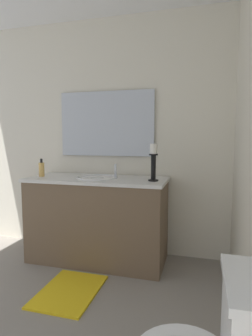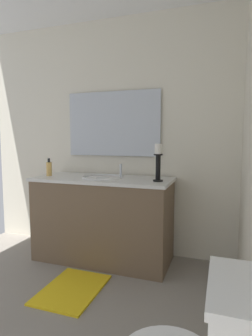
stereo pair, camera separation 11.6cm
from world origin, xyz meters
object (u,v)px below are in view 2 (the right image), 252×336
Objects in this scene: mirror at (113,124)px; bath_mat at (72,289)px; vanity_cabinet at (103,219)px; soap_bottle at (49,169)px; sink_basin at (103,181)px; candle_holder_tall at (158,161)px.

mirror is 1.71× the size of bath_mat.
vanity_cabinet is 1.33× the size of mirror.
bath_mat is (0.62, 0.00, -0.41)m from vanity_cabinet.
vanity_cabinet is 0.76m from soap_bottle.
mirror is at bearing 179.99° from vanity_cabinet.
mirror is 1.63m from bath_mat.
sink_basin is (-0.00, 0.00, 0.38)m from vanity_cabinet.
vanity_cabinet is at bearing -0.01° from mirror.
soap_bottle is at bearing -84.69° from vanity_cabinet.
mirror is (-0.28, 0.00, 0.95)m from vanity_cabinet.
soap_bottle is at bearing -89.74° from candle_holder_tall.
bath_mat is at bearing -0.09° from sink_basin.
bath_mat is (0.62, -0.00, -0.78)m from sink_basin.
sink_basin is 1.00m from bath_mat.
mirror reaches higher than sink_basin.
candle_holder_tall is (0.33, 0.56, -0.36)m from mirror.
mirror is 0.81m from soap_bottle.
soap_bottle reaches higher than bath_mat.
bath_mat is at bearing -0.00° from mirror.
sink_basin is at bearing 90.00° from vanity_cabinet.
candle_holder_tall is (0.05, 0.56, 0.59)m from vanity_cabinet.
vanity_cabinet is 0.38m from sink_basin.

